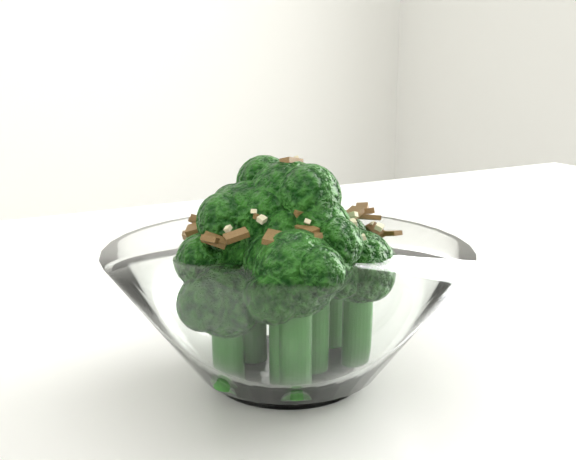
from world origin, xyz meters
TOP-DOWN VIEW (x-y plane):
  - table at (0.11, 0.09)m, footprint 1.30×0.95m
  - broccoli_dish at (-0.06, 0.02)m, footprint 0.20×0.20m

SIDE VIEW (x-z plane):
  - table at x=0.11m, z-range 0.31..1.06m
  - broccoli_dish at x=-0.06m, z-range 0.74..0.86m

